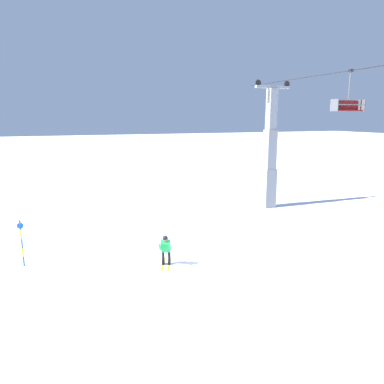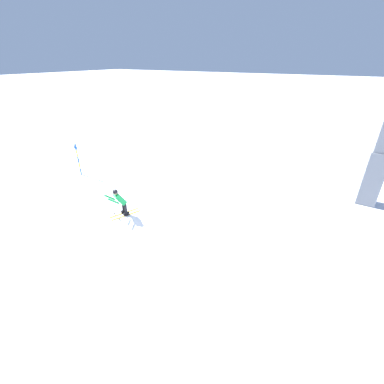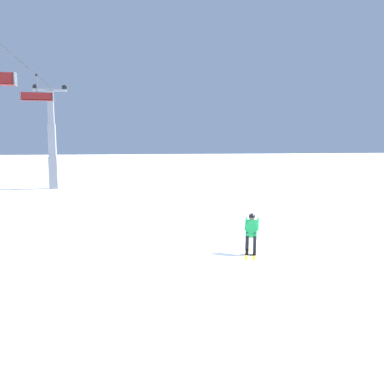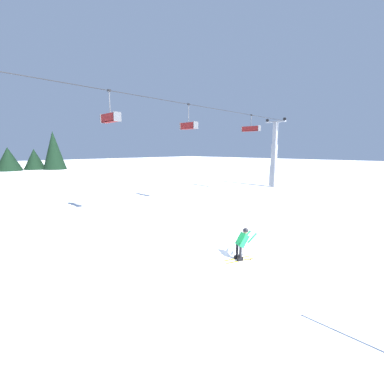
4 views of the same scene
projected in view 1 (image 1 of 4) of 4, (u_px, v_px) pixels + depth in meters
The scene contains 5 objects.
ground_plane at pixel (190, 269), 16.33m from camera, with size 260.00×260.00×0.00m, color white.
skier_carving_main at pixel (166, 248), 16.45m from camera, with size 1.72×1.12×1.67m.
lift_tower_near at pixel (269, 157), 26.83m from camera, with size 0.91×2.86×9.33m.
chairlift_seat_nearest at pixel (347, 105), 19.56m from camera, with size 0.61×1.91×2.19m.
trail_marker_pole at pixel (22, 242), 16.40m from camera, with size 0.07×0.28×2.18m.
Camera 1 is at (14.23, -5.56, 6.73)m, focal length 33.71 mm.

